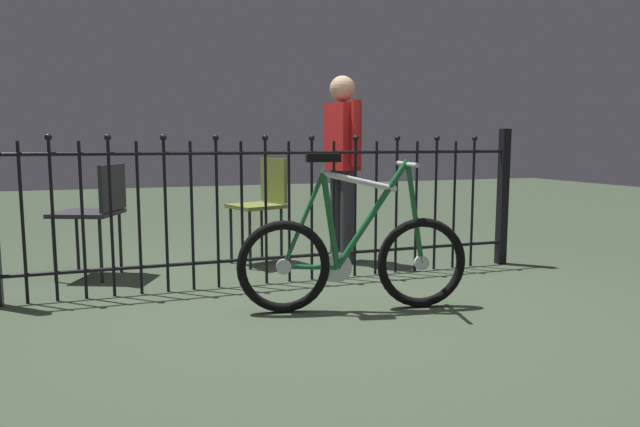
{
  "coord_description": "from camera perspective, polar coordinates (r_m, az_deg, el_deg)",
  "views": [
    {
      "loc": [
        -1.12,
        -3.22,
        1.0
      ],
      "look_at": [
        0.09,
        0.2,
        0.55
      ],
      "focal_mm": 31.97,
      "sensor_mm": 36.0,
      "label": 1
    }
  ],
  "objects": [
    {
      "name": "ground_plane",
      "position": [
        3.55,
        -0.36,
        -9.28
      ],
      "size": [
        20.0,
        20.0,
        0.0
      ],
      "primitive_type": "plane",
      "color": "#3B4935"
    },
    {
      "name": "iron_fence",
      "position": [
        4.05,
        -4.23,
        0.79
      ],
      "size": [
        3.78,
        0.07,
        1.11
      ],
      "color": "black",
      "rests_on": "ground"
    },
    {
      "name": "bicycle",
      "position": [
        3.42,
        3.37,
        -4.37
      ],
      "size": [
        1.37,
        0.44,
        0.94
      ],
      "color": "black",
      "rests_on": "ground"
    },
    {
      "name": "chair_olive",
      "position": [
        4.74,
        -5.69,
        1.5
      ],
      "size": [
        0.48,
        0.48,
        0.87
      ],
      "color": "black",
      "rests_on": "ground"
    },
    {
      "name": "chair_charcoal",
      "position": [
        4.52,
        -21.43,
        0.64
      ],
      "size": [
        0.56,
        0.56,
        0.85
      ],
      "color": "black",
      "rests_on": "ground"
    },
    {
      "name": "person_visitor",
      "position": [
        4.74,
        2.23,
        6.03
      ],
      "size": [
        0.24,
        0.47,
        1.54
      ],
      "color": "#2D2D33",
      "rests_on": "ground"
    }
  ]
}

